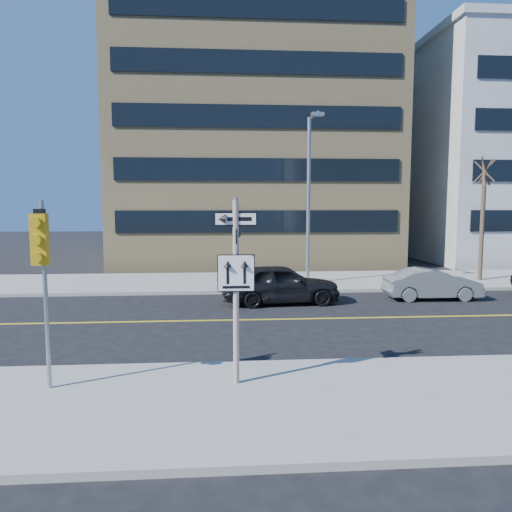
{
  "coord_description": "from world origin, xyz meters",
  "views": [
    {
      "loc": [
        -0.36,
        -13.12,
        4.1
      ],
      "look_at": [
        0.92,
        4.0,
        2.26
      ],
      "focal_mm": 35.0,
      "sensor_mm": 36.0,
      "label": 1
    }
  ],
  "objects": [
    {
      "name": "building_brick",
      "position": [
        2.0,
        25.0,
        9.0
      ],
      "size": [
        18.0,
        18.0,
        18.0
      ],
      "primitive_type": "cube",
      "color": "tan",
      "rests_on": "ground"
    },
    {
      "name": "parked_car_b",
      "position": [
        8.67,
        7.17,
        0.66
      ],
      "size": [
        1.48,
        4.04,
        1.32
      ],
      "primitive_type": "imported",
      "rotation": [
        0.0,
        0.0,
        1.55
      ],
      "color": "slate",
      "rests_on": "ground"
    },
    {
      "name": "traffic_signal",
      "position": [
        -4.0,
        -2.66,
        3.03
      ],
      "size": [
        0.32,
        0.45,
        4.0
      ],
      "color": "gray",
      "rests_on": "near_sidewalk"
    },
    {
      "name": "parked_car_a",
      "position": [
        2.13,
        6.81,
        0.81
      ],
      "size": [
        2.27,
        4.89,
        1.62
      ],
      "primitive_type": "imported",
      "rotation": [
        0.0,
        0.0,
        1.65
      ],
      "color": "black",
      "rests_on": "ground"
    },
    {
      "name": "street_tree_west",
      "position": [
        13.0,
        11.3,
        5.52
      ],
      "size": [
        1.8,
        1.8,
        6.35
      ],
      "color": "#31251D",
      "rests_on": "far_sidewalk"
    },
    {
      "name": "sign_pole",
      "position": [
        0.0,
        -2.51,
        2.44
      ],
      "size": [
        0.92,
        0.92,
        4.06
      ],
      "color": "silver",
      "rests_on": "near_sidewalk"
    },
    {
      "name": "streetlight_a",
      "position": [
        4.0,
        10.76,
        4.76
      ],
      "size": [
        0.55,
        2.25,
        8.0
      ],
      "color": "gray",
      "rests_on": "far_sidewalk"
    },
    {
      "name": "ground",
      "position": [
        0.0,
        0.0,
        0.0
      ],
      "size": [
        120.0,
        120.0,
        0.0
      ],
      "primitive_type": "plane",
      "color": "black",
      "rests_on": "ground"
    }
  ]
}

